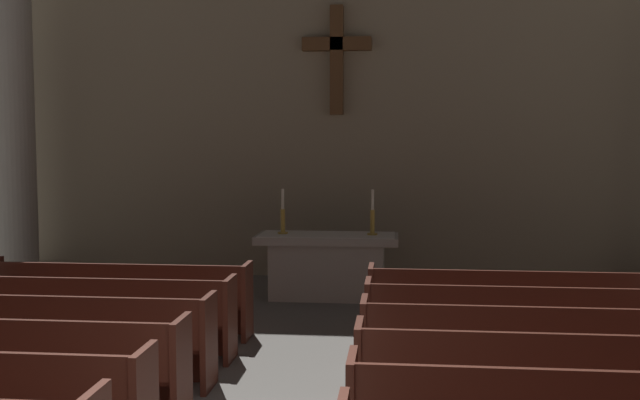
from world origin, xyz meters
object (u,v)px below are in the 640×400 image
object	(u,v)px
pew_left_row_5	(86,316)
altar	(327,264)
column_left_third	(11,105)
candlestick_left	(283,219)
pew_left_row_4	(48,338)
pew_left_row_6	(117,298)
pew_right_row_3	(561,384)
pew_right_row_4	(540,352)
pew_right_row_5	(523,327)
pew_right_row_6	(510,307)
candlestick_right	(372,220)

from	to	relation	value
pew_left_row_5	altar	bearing A→B (deg)	54.83
column_left_third	candlestick_left	bearing A→B (deg)	-5.46
column_left_third	candlestick_left	distance (m)	4.99
pew_left_row_4	altar	bearing A→B (deg)	61.10
pew_left_row_6	altar	bearing A→B (deg)	45.75
altar	pew_right_row_3	bearing A→B (deg)	-65.60
pew_right_row_4	pew_right_row_5	bearing A→B (deg)	90.00
pew_right_row_3	pew_right_row_5	bearing A→B (deg)	90.00
pew_left_row_5	column_left_third	distance (m)	5.50
pew_left_row_4	pew_right_row_4	xyz separation A→B (m)	(4.88, 0.00, 0.00)
pew_right_row_6	pew_left_row_4	bearing A→B (deg)	-158.57
pew_right_row_5	candlestick_right	distance (m)	3.95
pew_right_row_3	pew_left_row_5	bearing A→B (deg)	158.57
candlestick_right	pew_right_row_4	bearing A→B (deg)	-68.52
pew_left_row_4	pew_left_row_5	world-z (taller)	same
altar	candlestick_left	bearing A→B (deg)	180.00
pew_left_row_5	altar	size ratio (longest dim) A/B	1.54
candlestick_left	pew_right_row_5	bearing A→B (deg)	-47.79
pew_right_row_5	pew_right_row_6	world-z (taller)	same
pew_left_row_4	pew_right_row_3	bearing A→B (deg)	-11.10
pew_right_row_4	pew_right_row_3	bearing A→B (deg)	-90.00
pew_left_row_4	pew_right_row_5	size ratio (longest dim) A/B	1.00
pew_left_row_4	candlestick_left	distance (m)	4.81
pew_right_row_4	pew_right_row_6	distance (m)	1.91
pew_right_row_4	candlestick_right	bearing A→B (deg)	111.48
pew_left_row_6	pew_right_row_5	xyz separation A→B (m)	(4.88, -0.96, 0.00)
pew_left_row_6	pew_right_row_5	size ratio (longest dim) A/B	1.00
pew_left_row_6	pew_right_row_4	xyz separation A→B (m)	(4.88, -1.91, 0.00)
pew_right_row_4	pew_right_row_6	xyz separation A→B (m)	(0.00, 1.91, 0.00)
pew_right_row_3	candlestick_left	bearing A→B (deg)	120.28
column_left_third	altar	distance (m)	5.91
pew_right_row_5	pew_left_row_5	bearing A→B (deg)	180.00
pew_right_row_4	candlestick_right	xyz separation A→B (m)	(-1.74, 4.42, 0.76)
pew_left_row_5	pew_right_row_6	xyz separation A→B (m)	(4.88, 0.96, 0.00)
candlestick_left	pew_right_row_3	bearing A→B (deg)	-59.72
pew_left_row_6	pew_right_row_5	distance (m)	4.97
pew_right_row_5	pew_right_row_6	bearing A→B (deg)	90.00
column_left_third	altar	xyz separation A→B (m)	(5.33, -0.44, -2.52)
pew_left_row_5	pew_left_row_6	xyz separation A→B (m)	(0.00, 0.96, 0.00)
pew_left_row_5	pew_right_row_3	bearing A→B (deg)	-21.43
pew_left_row_6	candlestick_left	bearing A→B (deg)	55.22
pew_left_row_5	altar	distance (m)	4.23
pew_left_row_4	altar	xyz separation A→B (m)	(2.44, 4.42, 0.06)
pew_right_row_5	column_left_third	world-z (taller)	column_left_third
pew_left_row_5	pew_right_row_4	xyz separation A→B (m)	(4.88, -0.96, 0.00)
pew_left_row_5	column_left_third	bearing A→B (deg)	126.53
pew_left_row_4	pew_right_row_5	bearing A→B (deg)	11.10
pew_right_row_5	candlestick_right	size ratio (longest dim) A/B	4.84
pew_left_row_6	candlestick_right	size ratio (longest dim) A/B	4.84
pew_left_row_6	pew_right_row_3	bearing A→B (deg)	-30.49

